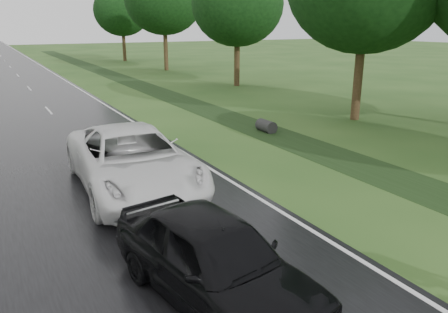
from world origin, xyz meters
name	(u,v)px	position (x,y,z in m)	size (l,w,h in m)	color
edge_stripe_east	(47,69)	(6.75, 45.00, 0.04)	(0.12, 180.00, 0.01)	silver
drainage_ditch	(187,102)	(11.50, 18.71, 0.04)	(2.20, 120.00, 0.56)	black
tree_east_c	(237,4)	(18.20, 24.00, 6.14)	(7.00, 7.00, 9.29)	#3B2B18
tree_east_f	(122,10)	(17.50, 52.00, 6.37)	(7.20, 7.20, 9.62)	#3B2B18
white_pickup	(133,160)	(3.92, 5.75, 0.94)	(3.00, 6.50, 1.81)	white
dark_sedan	(215,259)	(3.50, -0.15, 0.84)	(1.89, 4.69, 1.60)	black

